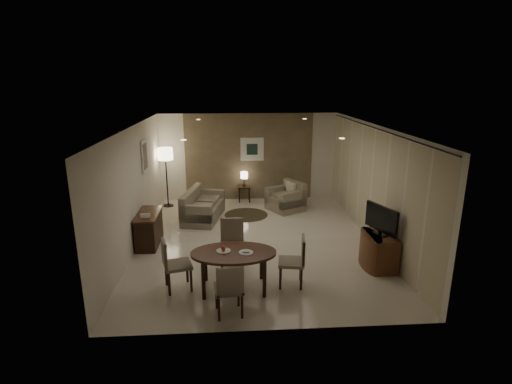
{
  "coord_description": "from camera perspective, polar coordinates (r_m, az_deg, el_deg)",
  "views": [
    {
      "loc": [
        -0.61,
        -8.77,
        3.71
      ],
      "look_at": [
        0.0,
        0.2,
        1.15
      ],
      "focal_mm": 28.0,
      "sensor_mm": 36.0,
      "label": 1
    }
  ],
  "objects": [
    {
      "name": "downlight_fr",
      "position": [
        10.81,
        6.96,
        10.34
      ],
      "size": [
        0.1,
        0.1,
        0.01
      ],
      "primitive_type": "cylinder",
      "color": "white",
      "rests_on": "ceiling"
    },
    {
      "name": "round_rug",
      "position": [
        11.29,
        -1.42,
        -3.26
      ],
      "size": [
        1.21,
        1.21,
        0.01
      ],
      "primitive_type": "cylinder",
      "color": "#403823",
      "rests_on": "floor"
    },
    {
      "name": "chair_left",
      "position": [
        7.45,
        -11.11,
        -10.09
      ],
      "size": [
        0.58,
        0.58,
        0.97
      ],
      "primitive_type": null,
      "rotation": [
        0.0,
        0.0,
        1.85
      ],
      "color": "gray",
      "rests_on": "floor"
    },
    {
      "name": "floor_lamp",
      "position": [
        12.12,
        -12.64,
        2.02
      ],
      "size": [
        0.45,
        0.45,
        1.77
      ],
      "primitive_type": null,
      "color": "#FFE5B7",
      "rests_on": "floor"
    },
    {
      "name": "table_lamp",
      "position": [
        12.33,
        -1.71,
        1.98
      ],
      "size": [
        0.22,
        0.22,
        0.5
      ],
      "primitive_type": null,
      "color": "#FFEAC1",
      "rests_on": "side_table"
    },
    {
      "name": "art_left_frame",
      "position": [
        10.36,
        -15.63,
        4.96
      ],
      "size": [
        0.03,
        0.6,
        0.8
      ],
      "primitive_type": "cube",
      "color": "silver",
      "rests_on": "wall_left"
    },
    {
      "name": "room_shell",
      "position": [
        9.49,
        -0.08,
        1.49
      ],
      "size": [
        5.5,
        7.0,
        2.7
      ],
      "color": "beige",
      "rests_on": "ground"
    },
    {
      "name": "dining_table",
      "position": [
        7.38,
        -3.18,
        -11.12
      ],
      "size": [
        1.54,
        0.96,
        0.72
      ],
      "primitive_type": null,
      "color": "#482317",
      "rests_on": "floor"
    },
    {
      "name": "downlight_nl",
      "position": [
        7.09,
        -10.33,
        7.32
      ],
      "size": [
        0.1,
        0.1,
        0.01
      ],
      "primitive_type": "cylinder",
      "color": "white",
      "rests_on": "ceiling"
    },
    {
      "name": "fruit_apple",
      "position": [
        7.25,
        -4.68,
        -8.0
      ],
      "size": [
        0.09,
        0.09,
        0.09
      ],
      "primitive_type": "sphere",
      "color": "#BD3C15",
      "rests_on": "plate_a"
    },
    {
      "name": "plate_a",
      "position": [
        7.27,
        -4.67,
        -8.38
      ],
      "size": [
        0.26,
        0.26,
        0.02
      ],
      "primitive_type": "cylinder",
      "color": "white",
      "rests_on": "dining_table"
    },
    {
      "name": "art_back_canvas",
      "position": [
        12.42,
        -0.56,
        6.11
      ],
      "size": [
        0.34,
        0.01,
        0.34
      ],
      "primitive_type": "cube",
      "color": "#192D23",
      "rests_on": "wall_back"
    },
    {
      "name": "chair_far",
      "position": [
        8.02,
        -3.42,
        -7.7
      ],
      "size": [
        0.5,
        0.5,
        1.01
      ],
      "primitive_type": null,
      "rotation": [
        0.0,
        0.0,
        -0.01
      ],
      "color": "gray",
      "rests_on": "floor"
    },
    {
      "name": "plate_b",
      "position": [
        7.18,
        -1.45,
        -8.64
      ],
      "size": [
        0.26,
        0.26,
        0.02
      ],
      "primitive_type": "cylinder",
      "color": "white",
      "rests_on": "dining_table"
    },
    {
      "name": "tv_cabinet",
      "position": [
        8.56,
        17.23,
        -7.99
      ],
      "size": [
        0.48,
        0.9,
        0.7
      ],
      "primitive_type": null,
      "color": "brown",
      "rests_on": "floor"
    },
    {
      "name": "napkin",
      "position": [
        7.17,
        -1.45,
        -8.47
      ],
      "size": [
        0.12,
        0.08,
        0.03
      ],
      "primitive_type": "cube",
      "color": "white",
      "rests_on": "plate_b"
    },
    {
      "name": "downlight_fl",
      "position": [
        10.65,
        -8.26,
        10.21
      ],
      "size": [
        0.1,
        0.1,
        0.01
      ],
      "primitive_type": "cylinder",
      "color": "white",
      "rests_on": "ceiling"
    },
    {
      "name": "taupe_accent",
      "position": [
        12.5,
        -1.02,
        5.01
      ],
      "size": [
        3.96,
        0.03,
        2.7
      ],
      "primitive_type": "cube",
      "color": "#7E6A4E",
      "rests_on": "wall_back"
    },
    {
      "name": "curtain_wall",
      "position": [
        9.67,
        16.14,
        0.94
      ],
      "size": [
        0.08,
        6.7,
        2.58
      ],
      "primitive_type": null,
      "color": "beige",
      "rests_on": "wall_right"
    },
    {
      "name": "console_desk",
      "position": [
        9.57,
        -15.02,
        -5.07
      ],
      "size": [
        0.48,
        1.2,
        0.75
      ],
      "primitive_type": null,
      "color": "#482317",
      "rests_on": "floor"
    },
    {
      "name": "chair_right",
      "position": [
        7.48,
        5.01,
        -9.85
      ],
      "size": [
        0.52,
        0.52,
        0.94
      ],
      "primitive_type": null,
      "rotation": [
        0.0,
        0.0,
        -1.72
      ],
      "color": "gray",
      "rests_on": "floor"
    },
    {
      "name": "curtain_rod",
      "position": [
        9.43,
        16.76,
        8.71
      ],
      "size": [
        0.03,
        6.8,
        0.03
      ],
      "primitive_type": "cylinder",
      "rotation": [
        1.57,
        0.0,
        0.0
      ],
      "color": "black",
      "rests_on": "wall_right"
    },
    {
      "name": "art_back_frame",
      "position": [
        12.43,
        -0.56,
        6.12
      ],
      "size": [
        0.72,
        0.03,
        0.72
      ],
      "primitive_type": "cube",
      "color": "silver",
      "rests_on": "wall_back"
    },
    {
      "name": "armchair",
      "position": [
        11.63,
        4.23,
        -0.64
      ],
      "size": [
        1.2,
        1.22,
        0.81
      ],
      "primitive_type": null,
      "rotation": [
        0.0,
        0.0,
        -1.07
      ],
      "color": "gray",
      "rests_on": "floor"
    },
    {
      "name": "flat_tv",
      "position": [
        8.31,
        17.47,
        -3.77
      ],
      "size": [
        0.36,
        0.85,
        0.6
      ],
      "primitive_type": null,
      "rotation": [
        0.0,
        0.0,
        0.35
      ],
      "color": "black",
      "rests_on": "tv_cabinet"
    },
    {
      "name": "side_table",
      "position": [
        12.46,
        -1.69,
        -0.25
      ],
      "size": [
        0.39,
        0.39,
        0.5
      ],
      "primitive_type": null,
      "color": "black",
      "rests_on": "floor"
    },
    {
      "name": "chair_near",
      "position": [
        6.63,
        -3.92,
        -13.5
      ],
      "size": [
        0.5,
        0.5,
        0.92
      ],
      "primitive_type": null,
      "rotation": [
        0.0,
        0.0,
        3.27
      ],
      "color": "gray",
      "rests_on": "floor"
    },
    {
      "name": "telephone",
      "position": [
        9.15,
        -15.55,
        -3.25
      ],
      "size": [
        0.2,
        0.14,
        0.09
      ],
      "primitive_type": null,
      "color": "white",
      "rests_on": "console_desk"
    },
    {
      "name": "art_left_canvas",
      "position": [
        10.36,
        -15.55,
        4.97
      ],
      "size": [
        0.01,
        0.46,
        0.64
      ],
      "primitive_type": "cube",
      "color": "gray",
      "rests_on": "wall_left"
    },
    {
      "name": "downlight_nr",
      "position": [
        7.33,
        12.18,
        7.49
      ],
      "size": [
        0.1,
        0.1,
        0.01
      ],
      "primitive_type": "cylinder",
      "color": "white",
      "rests_on": "ceiling"
    },
    {
      "name": "sofa",
      "position": [
        10.97,
        -7.54,
        -1.82
      ],
      "size": [
        1.83,
        1.16,
        0.8
      ],
      "primitive_type": null,
      "rotation": [
        0.0,
        0.0,
        1.37
      ],
      "color": "gray",
      "rests_on": "floor"
    }
  ]
}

